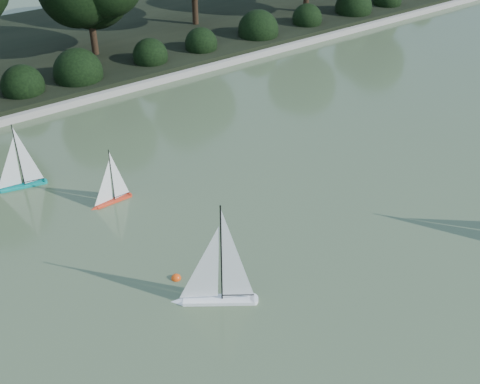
# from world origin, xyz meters

# --- Properties ---
(ground) EXTENTS (80.00, 80.00, 0.00)m
(ground) POSITION_xyz_m (0.00, 0.00, 0.00)
(ground) COLOR #3C4C2D
(ground) RESTS_ON ground
(pond_coping) EXTENTS (40.00, 0.35, 0.18)m
(pond_coping) POSITION_xyz_m (0.00, 9.00, 0.09)
(pond_coping) COLOR gray
(pond_coping) RESTS_ON ground
(far_bank) EXTENTS (40.00, 8.00, 0.30)m
(far_bank) POSITION_xyz_m (0.00, 13.00, 0.15)
(far_bank) COLOR black
(far_bank) RESTS_ON ground
(shrub_hedge) EXTENTS (29.10, 1.10, 1.10)m
(shrub_hedge) POSITION_xyz_m (0.00, 9.90, 0.45)
(shrub_hedge) COLOR black
(shrub_hedge) RESTS_ON ground
(sailboat_white_a) EXTENTS (1.22, 0.94, 1.88)m
(sailboat_white_a) POSITION_xyz_m (-2.05, 0.80, 0.30)
(sailboat_white_a) COLOR white
(sailboat_white_a) RESTS_ON ground
(sailboat_orange) EXTENTS (0.89, 0.16, 1.22)m
(sailboat_orange) POSITION_xyz_m (-2.08, 4.27, 0.19)
(sailboat_orange) COLOR red
(sailboat_orange) RESTS_ON ground
(sailboat_teal) EXTENTS (1.08, 0.39, 1.48)m
(sailboat_teal) POSITION_xyz_m (-3.32, 5.88, 0.23)
(sailboat_teal) COLOR #08887E
(sailboat_teal) RESTS_ON ground
(race_buoy) EXTENTS (0.16, 0.16, 0.16)m
(race_buoy) POSITION_xyz_m (-2.22, 1.59, 0.00)
(race_buoy) COLOR #EC460C
(race_buoy) RESTS_ON ground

